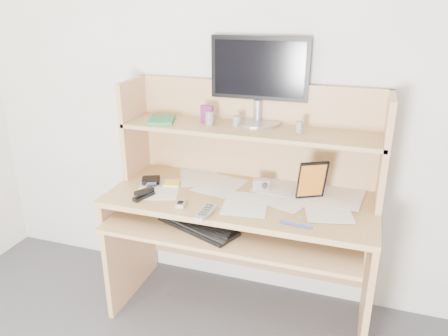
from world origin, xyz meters
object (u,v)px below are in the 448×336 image
(tv_remote, at_px, (206,212))
(desk, at_px, (245,200))
(monitor, at_px, (259,78))
(keyboard, at_px, (198,225))
(game_case, at_px, (312,180))

(tv_remote, bearing_deg, desk, 78.31)
(tv_remote, distance_m, monitor, 0.78)
(tv_remote, relative_size, monitor, 0.32)
(desk, xyz_separation_m, tv_remote, (-0.10, -0.33, 0.07))
(tv_remote, xyz_separation_m, monitor, (0.11, 0.53, 0.56))
(desk, distance_m, keyboard, 0.34)
(tv_remote, bearing_deg, monitor, 82.88)
(keyboard, xyz_separation_m, monitor, (0.17, 0.49, 0.66))
(keyboard, bearing_deg, desk, 83.92)
(keyboard, bearing_deg, monitor, 92.85)
(game_case, bearing_deg, desk, 150.73)
(tv_remote, height_order, game_case, game_case)
(keyboard, height_order, monitor, monitor)
(tv_remote, xyz_separation_m, game_case, (0.45, 0.33, 0.10))
(keyboard, xyz_separation_m, game_case, (0.51, 0.29, 0.20))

